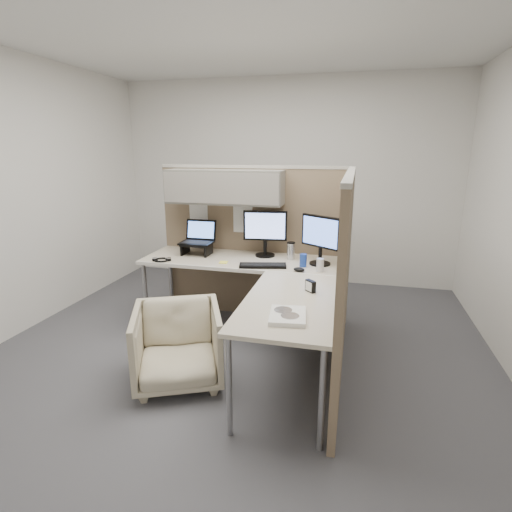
% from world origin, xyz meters
% --- Properties ---
extents(ground, '(4.50, 4.50, 0.00)m').
position_xyz_m(ground, '(0.00, 0.00, 0.00)').
color(ground, '#45454B').
rests_on(ground, ground).
extents(partition_back, '(2.00, 0.36, 1.63)m').
position_xyz_m(partition_back, '(-0.22, 0.83, 1.10)').
color(partition_back, '#816C55').
rests_on(partition_back, ground).
extents(partition_right, '(0.07, 2.03, 1.63)m').
position_xyz_m(partition_right, '(0.90, -0.07, 0.82)').
color(partition_right, '#816C55').
rests_on(partition_right, ground).
extents(desk, '(2.00, 1.98, 0.73)m').
position_xyz_m(desk, '(0.12, 0.13, 0.69)').
color(desk, beige).
rests_on(desk, ground).
extents(office_chair, '(0.85, 0.83, 0.68)m').
position_xyz_m(office_chair, '(-0.33, -0.55, 0.34)').
color(office_chair, beige).
rests_on(office_chair, ground).
extents(monitor_left, '(0.44, 0.20, 0.47)m').
position_xyz_m(monitor_left, '(0.08, 0.71, 1.00)').
color(monitor_left, black).
rests_on(monitor_left, desk).
extents(monitor_right, '(0.39, 0.27, 0.47)m').
position_xyz_m(monitor_right, '(0.65, 0.53, 1.00)').
color(monitor_right, black).
rests_on(monitor_right, desk).
extents(laptop_station, '(0.33, 0.28, 0.34)m').
position_xyz_m(laptop_station, '(-0.62, 0.62, 0.86)').
color(laptop_station, black).
rests_on(laptop_station, desk).
extents(keyboard, '(0.46, 0.24, 0.02)m').
position_xyz_m(keyboard, '(0.15, 0.32, 0.74)').
color(keyboard, black).
rests_on(keyboard, desk).
extents(mouse, '(0.12, 0.09, 0.04)m').
position_xyz_m(mouse, '(0.50, 0.26, 0.75)').
color(mouse, black).
rests_on(mouse, desk).
extents(travel_mug, '(0.08, 0.08, 0.17)m').
position_xyz_m(travel_mug, '(0.36, 0.65, 0.82)').
color(travel_mug, silver).
rests_on(travel_mug, desk).
extents(soda_can_green, '(0.07, 0.07, 0.12)m').
position_xyz_m(soda_can_green, '(0.68, 0.30, 0.79)').
color(soda_can_green, silver).
rests_on(soda_can_green, desk).
extents(soda_can_silver, '(0.07, 0.07, 0.12)m').
position_xyz_m(soda_can_silver, '(0.51, 0.42, 0.79)').
color(soda_can_silver, '#1E3FA5').
rests_on(soda_can_silver, desk).
extents(sticky_note_b, '(0.09, 0.09, 0.01)m').
position_xyz_m(sticky_note_b, '(0.07, 0.29, 0.73)').
color(sticky_note_b, '#FFF843').
rests_on(sticky_note_b, desk).
extents(sticky_note_a, '(0.08, 0.08, 0.01)m').
position_xyz_m(sticky_note_a, '(-0.25, 0.36, 0.73)').
color(sticky_note_a, '#FFF843').
rests_on(sticky_note_a, desk).
extents(headphones, '(0.18, 0.18, 0.03)m').
position_xyz_m(headphones, '(-0.86, 0.28, 0.74)').
color(headphones, black).
rests_on(headphones, desk).
extents(paper_stack, '(0.27, 0.32, 0.03)m').
position_xyz_m(paper_stack, '(0.57, -0.77, 0.75)').
color(paper_stack, white).
rests_on(paper_stack, desk).
extents(desk_clock, '(0.09, 0.09, 0.09)m').
position_xyz_m(desk_clock, '(0.65, -0.24, 0.78)').
color(desk_clock, black).
rests_on(desk_clock, desk).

